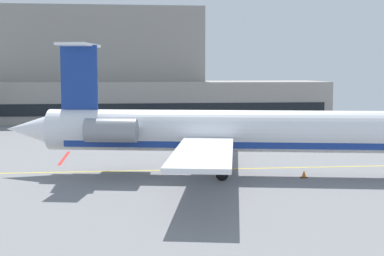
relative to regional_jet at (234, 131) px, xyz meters
name	(u,v)px	position (x,y,z in m)	size (l,w,h in m)	color
ground	(181,174)	(-3.82, 1.23, -3.37)	(120.00, 120.00, 0.11)	slate
terminal_building	(102,78)	(-11.96, 49.02, 3.37)	(67.77, 14.34, 17.77)	gray
regional_jet	(234,131)	(0.00, 0.00, 0.00)	(35.38, 29.06, 9.83)	white
baggage_tug	(102,125)	(-11.25, 31.22, -2.38)	(3.27, 2.43, 2.10)	silver
pushback_tractor	(56,128)	(-16.68, 28.40, -2.47)	(4.15, 2.37, 1.83)	#19389E
belt_loader	(159,125)	(-4.12, 28.52, -2.30)	(3.07, 2.11, 2.32)	#19389E
safety_cone_alpha	(304,174)	(4.96, -1.47, -3.07)	(0.47, 0.47, 0.55)	orange
safety_cone_bravo	(171,157)	(-4.13, 7.79, -3.07)	(0.47, 0.47, 0.55)	orange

